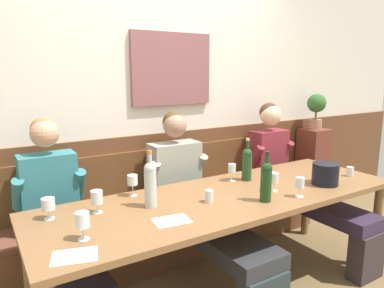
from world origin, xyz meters
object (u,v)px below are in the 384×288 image
(wall_bench, at_px, (178,223))
(wine_bottle_amber_mid, at_px, (247,163))
(wine_bottle_clear_water, at_px, (150,183))
(wine_glass_mid_right, at_px, (232,169))
(ice_bucket, at_px, (325,174))
(dining_table, at_px, (227,204))
(wine_bottle_green_tall, at_px, (266,180))
(person_center_left_seat, at_px, (62,230))
(wine_glass_by_bottle, at_px, (132,181))
(water_tumbler_left, at_px, (350,172))
(wine_glass_center_front, at_px, (274,179))
(wine_glass_left_end, at_px, (97,198))
(wine_glass_center_rear, at_px, (83,222))
(wine_glass_right_end, at_px, (300,183))
(person_right_seat, at_px, (198,202))
(wine_glass_near_bucket, at_px, (48,205))
(potted_plant, at_px, (316,107))
(person_left_seat, at_px, (295,177))
(water_tumbler_right, at_px, (209,196))

(wall_bench, height_order, wine_bottle_amber_mid, wine_bottle_amber_mid)
(wine_bottle_clear_water, xyz_separation_m, wine_glass_mid_right, (0.78, 0.16, -0.06))
(wall_bench, distance_m, ice_bucket, 1.32)
(dining_table, distance_m, wine_bottle_green_tall, 0.34)
(person_center_left_seat, relative_size, wine_bottle_green_tall, 3.83)
(wine_glass_by_bottle, relative_size, water_tumbler_left, 1.91)
(wine_glass_center_front, bearing_deg, wine_glass_left_end, 167.32)
(wine_glass_center_rear, bearing_deg, wine_glass_right_end, -5.44)
(person_right_seat, xyz_separation_m, wine_bottle_amber_mid, (0.39, -0.11, 0.29))
(wine_glass_near_bucket, relative_size, wine_glass_mid_right, 0.92)
(wine_glass_right_end, xyz_separation_m, potted_plant, (1.39, 1.03, 0.37))
(wine_bottle_amber_mid, distance_m, wine_glass_right_end, 0.50)
(wine_bottle_green_tall, height_order, wine_glass_center_rear, wine_bottle_green_tall)
(wine_bottle_green_tall, bearing_deg, wine_glass_near_bucket, 160.80)
(potted_plant, bearing_deg, person_left_seat, -151.17)
(wall_bench, distance_m, person_left_seat, 1.16)
(wine_glass_by_bottle, xyz_separation_m, water_tumbler_right, (0.38, -0.38, -0.07))
(wine_glass_right_end, xyz_separation_m, water_tumbler_left, (0.74, 0.13, -0.06))
(wine_glass_center_rear, bearing_deg, wine_glass_center_front, 1.79)
(wine_bottle_green_tall, xyz_separation_m, wine_glass_mid_right, (0.09, 0.47, -0.05))
(wine_bottle_green_tall, xyz_separation_m, wine_glass_center_rear, (-1.19, 0.08, -0.05))
(ice_bucket, bearing_deg, potted_plant, 43.12)
(person_left_seat, height_order, wine_glass_center_front, person_left_seat)
(wine_glass_mid_right, bearing_deg, wine_glass_center_front, -73.78)
(dining_table, height_order, wine_bottle_green_tall, wine_bottle_green_tall)
(ice_bucket, height_order, wine_glass_center_front, ice_bucket)
(wine_glass_near_bucket, relative_size, water_tumbler_right, 1.52)
(person_center_left_seat, relative_size, wine_glass_mid_right, 9.38)
(wine_glass_right_end, bearing_deg, wine_glass_center_rear, 174.56)
(wine_bottle_clear_water, distance_m, potted_plant, 2.45)
(wine_bottle_amber_mid, bearing_deg, wine_glass_by_bottle, 171.87)
(wall_bench, relative_size, person_right_seat, 2.29)
(wine_glass_by_bottle, distance_m, wine_glass_center_rear, 0.68)
(person_center_left_seat, height_order, wine_bottle_amber_mid, person_center_left_seat)
(person_center_left_seat, xyz_separation_m, wine_glass_mid_right, (1.29, -0.07, 0.23))
(water_tumbler_left, bearing_deg, wine_bottle_clear_water, 171.79)
(wall_bench, bearing_deg, wine_bottle_amber_mid, -55.14)
(person_right_seat, relative_size, wine_bottle_amber_mid, 3.82)
(person_right_seat, height_order, wine_bottle_green_tall, person_right_seat)
(wine_glass_by_bottle, distance_m, water_tumbler_right, 0.55)
(wine_glass_by_bottle, relative_size, wine_glass_right_end, 1.08)
(wine_bottle_amber_mid, bearing_deg, potted_plant, 20.37)
(dining_table, relative_size, person_right_seat, 2.06)
(dining_table, relative_size, water_tumbler_left, 33.87)
(wine_bottle_green_tall, distance_m, wine_bottle_clear_water, 0.76)
(ice_bucket, height_order, wine_glass_near_bucket, ice_bucket)
(water_tumbler_right, distance_m, potted_plant, 2.17)
(wine_bottle_amber_mid, bearing_deg, person_left_seat, 10.20)
(wine_bottle_clear_water, height_order, wine_glass_near_bucket, wine_bottle_clear_water)
(wine_glass_near_bucket, distance_m, water_tumbler_right, 1.00)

